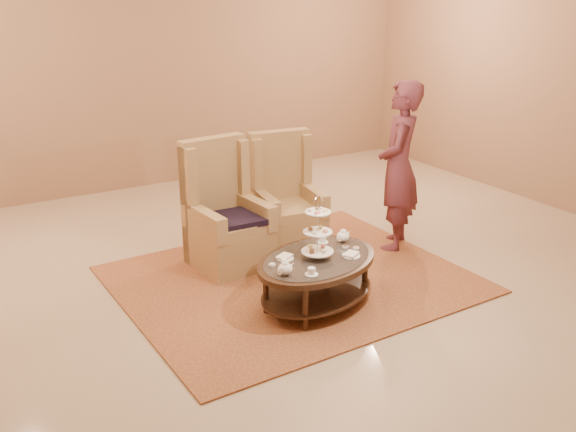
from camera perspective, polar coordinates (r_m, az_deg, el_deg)
ground at (r=6.23m, az=2.06°, el=-6.33°), size 8.00×8.00×0.00m
ceiling at (r=6.23m, az=2.06°, el=-6.33°), size 8.00×8.00×0.02m
wall_back at (r=9.26m, az=-11.61°, el=13.36°), size 8.00×0.04×3.50m
rug at (r=6.36m, az=0.37°, el=-5.64°), size 3.31×2.79×0.02m
tea_table at (r=5.74m, az=2.60°, el=-4.51°), size 1.46×1.21×1.05m
armchair_left at (r=6.59m, az=-5.63°, el=-0.70°), size 0.77×0.79×1.31m
armchair_right at (r=7.07m, az=-0.23°, el=0.67°), size 0.77×0.79×1.25m
person at (r=6.95m, az=9.81°, el=4.34°), size 0.79×0.78×1.84m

